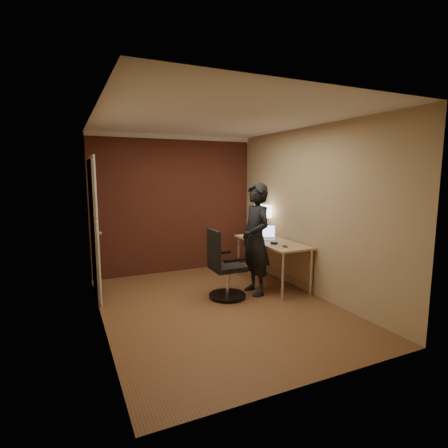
{
  "coord_description": "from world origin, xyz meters",
  "views": [
    {
      "loc": [
        -1.86,
        -4.23,
        1.81
      ],
      "look_at": [
        0.35,
        0.55,
        1.05
      ],
      "focal_mm": 28.0,
      "sensor_mm": 36.0,
      "label": 1
    }
  ],
  "objects_px": {
    "office_chair": "(223,269)",
    "person": "(256,239)",
    "desk_lamp": "(263,212)",
    "phone": "(285,246)",
    "desk": "(275,248)",
    "mouse": "(274,243)",
    "laptop": "(265,235)"
  },
  "relations": [
    {
      "from": "desk",
      "to": "person",
      "type": "bearing_deg",
      "value": -153.59
    },
    {
      "from": "office_chair",
      "to": "person",
      "type": "bearing_deg",
      "value": -0.06
    },
    {
      "from": "desk",
      "to": "person",
      "type": "relative_size",
      "value": 0.9
    },
    {
      "from": "office_chair",
      "to": "desk_lamp",
      "type": "bearing_deg",
      "value": 34.9
    },
    {
      "from": "desk",
      "to": "mouse",
      "type": "distance_m",
      "value": 0.33
    },
    {
      "from": "phone",
      "to": "person",
      "type": "bearing_deg",
      "value": 170.52
    },
    {
      "from": "phone",
      "to": "desk_lamp",
      "type": "bearing_deg",
      "value": 97.57
    },
    {
      "from": "laptop",
      "to": "office_chair",
      "type": "relative_size",
      "value": 0.42
    },
    {
      "from": "desk_lamp",
      "to": "phone",
      "type": "bearing_deg",
      "value": -102.04
    },
    {
      "from": "desk",
      "to": "desk_lamp",
      "type": "height_order",
      "value": "desk_lamp"
    },
    {
      "from": "mouse",
      "to": "person",
      "type": "bearing_deg",
      "value": 160.94
    },
    {
      "from": "desk_lamp",
      "to": "mouse",
      "type": "relative_size",
      "value": 5.35
    },
    {
      "from": "mouse",
      "to": "desk",
      "type": "bearing_deg",
      "value": 28.69
    },
    {
      "from": "desk",
      "to": "phone",
      "type": "bearing_deg",
      "value": -106.9
    },
    {
      "from": "laptop",
      "to": "person",
      "type": "height_order",
      "value": "person"
    },
    {
      "from": "laptop",
      "to": "person",
      "type": "xyz_separation_m",
      "value": [
        -0.44,
        -0.44,
        0.04
      ]
    },
    {
      "from": "mouse",
      "to": "phone",
      "type": "distance_m",
      "value": 0.24
    },
    {
      "from": "office_chair",
      "to": "phone",
      "type": "bearing_deg",
      "value": -13.06
    },
    {
      "from": "desk_lamp",
      "to": "mouse",
      "type": "height_order",
      "value": "desk_lamp"
    },
    {
      "from": "desk",
      "to": "office_chair",
      "type": "distance_m",
      "value": 1.1
    },
    {
      "from": "mouse",
      "to": "phone",
      "type": "xyz_separation_m",
      "value": [
        0.04,
        -0.24,
        -0.01
      ]
    },
    {
      "from": "desk_lamp",
      "to": "mouse",
      "type": "bearing_deg",
      "value": -108.24
    },
    {
      "from": "desk",
      "to": "laptop",
      "type": "xyz_separation_m",
      "value": [
        -0.09,
        0.18,
        0.19
      ]
    },
    {
      "from": "desk_lamp",
      "to": "person",
      "type": "distance_m",
      "value": 1.03
    },
    {
      "from": "laptop",
      "to": "office_chair",
      "type": "bearing_deg",
      "value": -155.54
    },
    {
      "from": "office_chair",
      "to": "person",
      "type": "distance_m",
      "value": 0.66
    },
    {
      "from": "desk",
      "to": "person",
      "type": "xyz_separation_m",
      "value": [
        -0.52,
        -0.26,
        0.24
      ]
    },
    {
      "from": "phone",
      "to": "office_chair",
      "type": "xyz_separation_m",
      "value": [
        -0.91,
        0.21,
        -0.29
      ]
    },
    {
      "from": "desk",
      "to": "mouse",
      "type": "xyz_separation_m",
      "value": [
        -0.18,
        -0.23,
        0.14
      ]
    },
    {
      "from": "mouse",
      "to": "person",
      "type": "height_order",
      "value": "person"
    },
    {
      "from": "phone",
      "to": "office_chair",
      "type": "relative_size",
      "value": 0.11
    },
    {
      "from": "desk",
      "to": "desk_lamp",
      "type": "distance_m",
      "value": 0.76
    }
  ]
}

